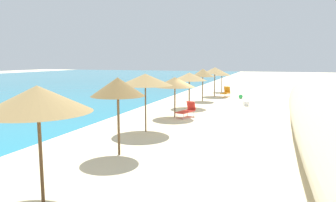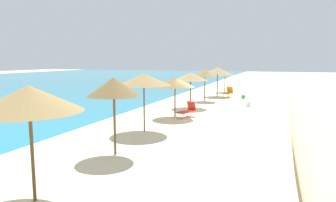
# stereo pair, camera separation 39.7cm
# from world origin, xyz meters

# --- Properties ---
(ground_plane) EXTENTS (160.00, 160.00, 0.00)m
(ground_plane) POSITION_xyz_m (0.00, 0.00, 0.00)
(ground_plane) COLOR beige
(beach_umbrella_1) EXTENTS (2.64, 2.64, 2.97)m
(beach_umbrella_1) POSITION_xyz_m (-12.84, 1.16, 2.63)
(beach_umbrella_1) COLOR brown
(beach_umbrella_1) RESTS_ON ground_plane
(beach_umbrella_2) EXTENTS (2.02, 2.02, 2.94)m
(beach_umbrella_2) POSITION_xyz_m (-8.68, 1.19, 2.58)
(beach_umbrella_2) COLOR brown
(beach_umbrella_2) RESTS_ON ground_plane
(beach_umbrella_3) EXTENTS (2.70, 2.70, 2.91)m
(beach_umbrella_3) POSITION_xyz_m (-4.82, 1.71, 2.61)
(beach_umbrella_3) COLOR brown
(beach_umbrella_3) RESTS_ON ground_plane
(beach_umbrella_4) EXTENTS (2.48, 2.48, 2.52)m
(beach_umbrella_4) POSITION_xyz_m (-0.63, 1.50, 2.21)
(beach_umbrella_4) COLOR brown
(beach_umbrella_4) RESTS_ON ground_plane
(beach_umbrella_5) EXTENTS (2.61, 2.61, 2.64)m
(beach_umbrella_5) POSITION_xyz_m (3.52, 1.66, 2.34)
(beach_umbrella_5) COLOR brown
(beach_umbrella_5) RESTS_ON ground_plane
(beach_umbrella_6) EXTENTS (2.00, 2.00, 2.83)m
(beach_umbrella_6) POSITION_xyz_m (7.65, 1.54, 2.47)
(beach_umbrella_6) COLOR brown
(beach_umbrella_6) RESTS_ON ground_plane
(beach_umbrella_7) EXTENTS (2.46, 2.46, 2.87)m
(beach_umbrella_7) POSITION_xyz_m (11.52, 1.17, 2.54)
(beach_umbrella_7) COLOR brown
(beach_umbrella_7) RESTS_ON ground_plane
(beach_umbrella_8) EXTENTS (2.01, 2.01, 2.36)m
(beach_umbrella_8) POSITION_xyz_m (15.73, 1.12, 2.11)
(beach_umbrella_8) COLOR brown
(beach_umbrella_8) RESTS_ON ground_plane
(lounge_chair_0) EXTENTS (1.59, 0.99, 0.97)m
(lounge_chair_0) POSITION_xyz_m (-0.32, 0.79, 0.44)
(lounge_chair_0) COLOR red
(lounge_chair_0) RESTS_ON ground_plane
(lounge_chair_1) EXTENTS (1.51, 0.79, 0.99)m
(lounge_chair_1) POSITION_xyz_m (11.37, 0.04, 0.45)
(lounge_chair_1) COLOR orange
(lounge_chair_1) RESTS_ON ground_plane
(beach_ball) EXTENTS (0.39, 0.39, 0.39)m
(beach_ball) POSITION_xyz_m (10.38, -1.50, 0.19)
(beach_ball) COLOR green
(beach_ball) RESTS_ON ground_plane
(cooler_box) EXTENTS (0.66, 0.48, 0.36)m
(cooler_box) POSITION_xyz_m (5.89, -2.34, 0.18)
(cooler_box) COLOR white
(cooler_box) RESTS_ON ground_plane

